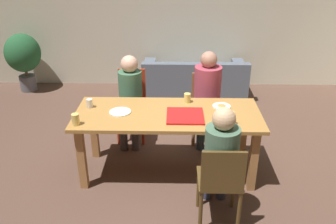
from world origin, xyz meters
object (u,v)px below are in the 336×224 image
object	(u,v)px
drinking_glass_1	(76,119)
couch	(194,82)
chair_1	(132,101)
drinking_glass_0	(187,98)
chair_0	(206,105)
potted_plant	(23,55)
person_1	(130,93)
drinking_glass_2	(231,118)
drinking_glass_3	(90,103)
dining_table	(168,121)
chair_2	(221,181)
plate_0	(120,112)
person_0	(208,91)
person_2	(220,154)
plate_1	(222,106)
pizza_box_0	(185,116)

from	to	relation	value
drinking_glass_1	couch	distance (m)	3.02
chair_1	drinking_glass_0	distance (m)	1.00
chair_0	potted_plant	xyz separation A→B (m)	(-3.13, 1.65, 0.18)
person_1	drinking_glass_2	size ratio (longest dim) A/B	8.01
person_1	potted_plant	size ratio (longest dim) A/B	1.13
person_1	drinking_glass_1	world-z (taller)	person_1
drinking_glass_3	dining_table	bearing A→B (deg)	-7.70
chair_2	plate_0	distance (m)	1.38
plate_0	potted_plant	xyz separation A→B (m)	(-2.10, 2.52, -0.12)
person_0	drinking_glass_3	world-z (taller)	person_0
plate_0	couch	xyz separation A→B (m)	(0.95, 2.33, -0.53)
person_1	chair_2	size ratio (longest dim) A/B	1.33
dining_table	drinking_glass_1	world-z (taller)	drinking_glass_1
plate_0	person_0	bearing A→B (deg)	35.80
person_1	couch	world-z (taller)	person_1
drinking_glass_0	drinking_glass_2	world-z (taller)	drinking_glass_2
chair_1	person_0	bearing A→B (deg)	-8.52
person_0	person_2	bearing A→B (deg)	-90.00
person_0	plate_1	bearing A→B (deg)	-78.92
chair_1	drinking_glass_0	world-z (taller)	chair_1
chair_2	person_0	bearing A→B (deg)	90.00
pizza_box_0	plate_0	xyz separation A→B (m)	(-0.72, 0.09, -0.00)
chair_0	chair_2	world-z (taller)	chair_0
pizza_box_0	drinking_glass_2	xyz separation A→B (m)	(0.46, -0.17, 0.06)
plate_1	chair_0	bearing A→B (deg)	99.13
chair_1	drinking_glass_2	xyz separation A→B (m)	(1.16, -1.16, 0.33)
chair_2	potted_plant	xyz separation A→B (m)	(-3.13, 3.39, 0.15)
pizza_box_0	potted_plant	world-z (taller)	potted_plant
plate_0	plate_1	distance (m)	1.15
dining_table	potted_plant	world-z (taller)	potted_plant
chair_2	person_2	distance (m)	0.25
chair_2	potted_plant	distance (m)	4.61
person_0	couch	distance (m)	1.66
chair_1	drinking_glass_3	size ratio (longest dim) A/B	9.13
dining_table	plate_1	xyz separation A→B (m)	(0.61, 0.17, 0.12)
drinking_glass_1	plate_0	bearing A→B (deg)	36.00
couch	chair_1	bearing A→B (deg)	-122.84
plate_0	plate_1	world-z (taller)	plate_1
person_1	couch	size ratio (longest dim) A/B	0.67
person_0	potted_plant	size ratio (longest dim) A/B	1.19
person_2	drinking_glass_2	xyz separation A→B (m)	(0.15, 0.46, 0.14)
chair_0	drinking_glass_1	size ratio (longest dim) A/B	7.32
plate_0	drinking_glass_0	distance (m)	0.81
pizza_box_0	dining_table	bearing A→B (deg)	153.82
chair_2	plate_0	world-z (taller)	chair_2
chair_2	drinking_glass_2	world-z (taller)	drinking_glass_2
person_0	pizza_box_0	size ratio (longest dim) A/B	3.14
drinking_glass_3	potted_plant	distance (m)	2.96
chair_1	drinking_glass_1	bearing A→B (deg)	-109.83
drinking_glass_1	couch	world-z (taller)	drinking_glass_1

